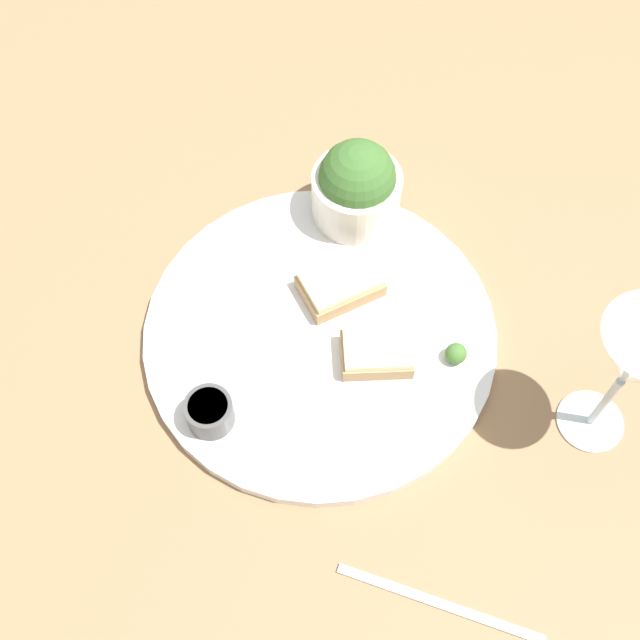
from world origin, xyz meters
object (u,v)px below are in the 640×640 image
object	(u,v)px
sauce_ramekin	(209,411)
wine_glass	(635,363)
cheese_toast_near	(340,284)
cheese_toast_far	(377,352)
fork	(440,603)
salad_bowl	(357,186)

from	to	relation	value
sauce_ramekin	wine_glass	distance (m)	0.37
cheese_toast_near	cheese_toast_far	size ratio (longest dim) A/B	1.23
sauce_ramekin	fork	bearing A→B (deg)	131.13
sauce_ramekin	fork	distance (m)	0.26
sauce_ramekin	cheese_toast_far	size ratio (longest dim) A/B	0.61
cheese_toast_near	fork	xyz separation A→B (m)	(-0.03, 0.31, -0.02)
wine_glass	fork	bearing A→B (deg)	36.87
salad_bowl	wine_glass	distance (m)	0.33
cheese_toast_near	fork	size ratio (longest dim) A/B	0.56
cheese_toast_far	wine_glass	size ratio (longest dim) A/B	0.43
cheese_toast_near	fork	distance (m)	0.32
cheese_toast_far	fork	xyz separation A→B (m)	(-0.01, 0.23, -0.02)
cheese_toast_near	cheese_toast_far	bearing A→B (deg)	103.58
sauce_ramekin	salad_bowl	bearing A→B (deg)	-130.04
cheese_toast_far	wine_glass	xyz separation A→B (m)	(-0.19, 0.10, 0.10)
fork	sauce_ramekin	bearing A→B (deg)	-48.87
salad_bowl	fork	bearing A→B (deg)	88.85
salad_bowl	cheese_toast_near	distance (m)	0.11
salad_bowl	fork	world-z (taller)	salad_bowl
salad_bowl	cheese_toast_near	xyz separation A→B (m)	(0.03, 0.10, -0.03)
cheese_toast_near	wine_glass	world-z (taller)	wine_glass
cheese_toast_far	sauce_ramekin	bearing A→B (deg)	12.01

